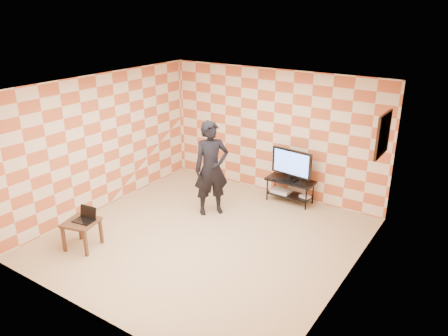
# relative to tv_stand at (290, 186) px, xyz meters

# --- Properties ---
(floor) EXTENTS (5.00, 5.00, 0.00)m
(floor) POSITION_rel_tv_stand_xyz_m (-0.59, -2.21, -0.37)
(floor) COLOR tan
(floor) RESTS_ON ground
(wall_back) EXTENTS (5.00, 0.02, 2.70)m
(wall_back) POSITION_rel_tv_stand_xyz_m (-0.59, 0.29, 0.98)
(wall_back) COLOR beige
(wall_back) RESTS_ON ground
(wall_front) EXTENTS (5.00, 0.02, 2.70)m
(wall_front) POSITION_rel_tv_stand_xyz_m (-0.59, -4.71, 0.98)
(wall_front) COLOR beige
(wall_front) RESTS_ON ground
(wall_left) EXTENTS (0.02, 5.00, 2.70)m
(wall_left) POSITION_rel_tv_stand_xyz_m (-3.09, -2.21, 0.98)
(wall_left) COLOR beige
(wall_left) RESTS_ON ground
(wall_right) EXTENTS (0.02, 5.00, 2.70)m
(wall_right) POSITION_rel_tv_stand_xyz_m (1.91, -2.21, 0.98)
(wall_right) COLOR beige
(wall_right) RESTS_ON ground
(ceiling) EXTENTS (5.00, 5.00, 0.02)m
(ceiling) POSITION_rel_tv_stand_xyz_m (-0.59, -2.21, 2.33)
(ceiling) COLOR white
(ceiling) RESTS_ON wall_back
(wall_art) EXTENTS (0.04, 0.72, 0.72)m
(wall_art) POSITION_rel_tv_stand_xyz_m (1.88, -0.66, 1.58)
(wall_art) COLOR black
(wall_art) RESTS_ON wall_right
(tv_stand) EXTENTS (1.01, 0.45, 0.50)m
(tv_stand) POSITION_rel_tv_stand_xyz_m (0.00, 0.00, 0.00)
(tv_stand) COLOR black
(tv_stand) RESTS_ON floor
(tv) EXTENTS (0.90, 0.20, 0.65)m
(tv) POSITION_rel_tv_stand_xyz_m (0.00, -0.00, 0.50)
(tv) COLOR black
(tv) RESTS_ON tv_stand
(dvd_player) EXTENTS (0.40, 0.29, 0.07)m
(dvd_player) POSITION_rel_tv_stand_xyz_m (-0.20, -0.01, -0.16)
(dvd_player) COLOR silver
(dvd_player) RESTS_ON tv_stand
(game_console) EXTENTS (0.23, 0.19, 0.05)m
(game_console) POSITION_rel_tv_stand_xyz_m (0.34, 0.02, -0.17)
(game_console) COLOR silver
(game_console) RESTS_ON tv_stand
(side_table) EXTENTS (0.63, 0.63, 0.50)m
(side_table) POSITION_rel_tv_stand_xyz_m (-2.15, -3.63, 0.05)
(side_table) COLOR #3B2818
(side_table) RESTS_ON floor
(laptop) EXTENTS (0.37, 0.31, 0.23)m
(laptop) POSITION_rel_tv_stand_xyz_m (-2.12, -3.55, 0.19)
(laptop) COLOR black
(laptop) RESTS_ON side_table
(person) EXTENTS (0.79, 0.82, 1.88)m
(person) POSITION_rel_tv_stand_xyz_m (-1.08, -1.32, 0.58)
(person) COLOR black
(person) RESTS_ON floor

